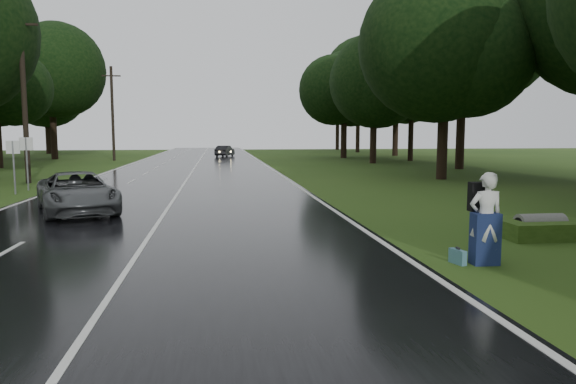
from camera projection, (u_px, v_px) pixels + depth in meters
name	position (u px, v px, depth m)	size (l,w,h in m)	color
ground	(126.00, 274.00, 10.23)	(160.00, 160.00, 0.00)	#2D4915
road	(186.00, 181.00, 29.93)	(12.00, 140.00, 0.04)	black
lane_center	(186.00, 181.00, 29.93)	(0.12, 140.00, 0.01)	silver
grey_car	(77.00, 193.00, 17.80)	(2.29, 4.96, 1.38)	#494C4E
far_car	(225.00, 151.00, 61.34)	(1.34, 3.84, 1.27)	black
hitchhiker	(485.00, 222.00, 10.92)	(0.72, 0.65, 1.93)	silver
suitcase	(458.00, 257.00, 11.01)	(0.12, 0.43, 0.31)	teal
culvert	(540.00, 237.00, 13.93)	(0.62, 0.62, 1.24)	slate
utility_pole_mid	(29.00, 183.00, 28.92)	(1.80, 0.28, 9.42)	black
utility_pole_far	(114.00, 161.00, 52.88)	(1.80, 0.28, 9.28)	black
road_sign_a	(16.00, 194.00, 23.61)	(0.57, 0.10, 2.39)	white
road_sign_b	(29.00, 190.00, 25.24)	(0.61, 0.10, 2.53)	white
tree_left_f	(55.00, 159.00, 55.74)	(10.60, 10.60, 16.56)	black
tree_right_d	(441.00, 179.00, 31.45)	(8.54, 8.54, 13.34)	black
tree_right_e	(373.00, 163.00, 48.23)	(8.16, 8.16, 12.75)	black
tree_right_f	(344.00, 158.00, 58.53)	(8.66, 8.66, 13.53)	black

